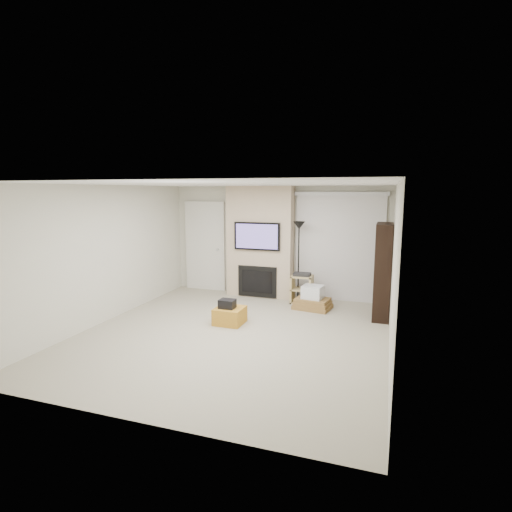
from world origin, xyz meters
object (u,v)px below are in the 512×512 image
(ottoman, at_px, (230,316))
(box_stack, at_px, (313,300))
(av_stand, at_px, (302,287))
(bookshelf, at_px, (383,271))
(floor_lamp, at_px, (299,239))

(ottoman, bearing_deg, box_stack, 48.03)
(av_stand, height_order, bookshelf, bookshelf)
(box_stack, relative_size, bookshelf, 0.45)
(av_stand, distance_m, bookshelf, 1.80)
(ottoman, relative_size, box_stack, 0.62)
(av_stand, bearing_deg, floor_lamp, 135.40)
(av_stand, distance_m, box_stack, 0.49)
(ottoman, xyz_separation_m, floor_lamp, (0.85, 1.86, 1.23))
(floor_lamp, bearing_deg, box_stack, -48.25)
(ottoman, distance_m, box_stack, 1.88)
(ottoman, bearing_deg, av_stand, 61.34)
(bookshelf, bearing_deg, av_stand, 163.00)
(box_stack, bearing_deg, bookshelf, -6.36)
(av_stand, xyz_separation_m, bookshelf, (1.64, -0.50, 0.55))
(floor_lamp, bearing_deg, ottoman, -114.58)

